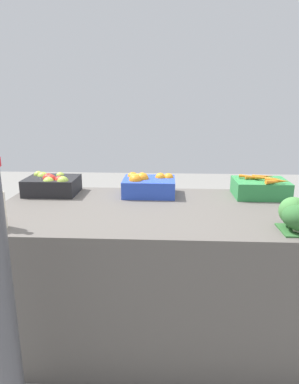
% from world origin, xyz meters
% --- Properties ---
extents(ground_plane, '(10.00, 10.00, 0.00)m').
position_xyz_m(ground_plane, '(0.00, 0.00, 0.00)').
color(ground_plane, gray).
extents(market_table, '(1.86, 0.96, 0.84)m').
position_xyz_m(market_table, '(0.00, 0.00, 0.42)').
color(market_table, '#56514C').
rests_on(market_table, ground_plane).
extents(apple_crate, '(0.35, 0.27, 0.15)m').
position_xyz_m(apple_crate, '(-0.68, 0.29, 0.91)').
color(apple_crate, black).
rests_on(apple_crate, market_table).
extents(orange_crate, '(0.35, 0.27, 0.16)m').
position_xyz_m(orange_crate, '(-0.03, 0.30, 0.91)').
color(orange_crate, '#2847B7').
rests_on(orange_crate, market_table).
extents(carrot_crate, '(0.35, 0.27, 0.15)m').
position_xyz_m(carrot_crate, '(0.73, 0.30, 0.91)').
color(carrot_crate, '#2D8442').
rests_on(carrot_crate, market_table).
extents(broccoli_pile, '(0.22, 0.20, 0.16)m').
position_xyz_m(broccoli_pile, '(0.75, -0.34, 0.92)').
color(broccoli_pile, '#2D602D').
rests_on(broccoli_pile, market_table).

